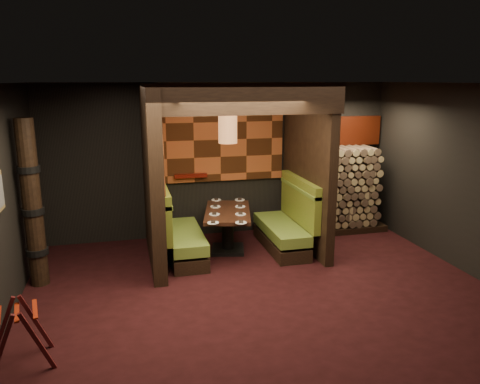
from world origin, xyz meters
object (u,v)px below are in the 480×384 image
object	(u,v)px
dining_table	(228,224)
totem_column	(32,205)
booth_bench_left	(179,234)
luggage_rack	(19,333)
pendant_lamp	(228,129)
firewood_stack	(341,190)
booth_bench_right	(287,226)

from	to	relation	value
dining_table	totem_column	world-z (taller)	totem_column
booth_bench_left	totem_column	bearing A→B (deg)	-165.25
booth_bench_left	luggage_rack	bearing A→B (deg)	-126.69
dining_table	pendant_lamp	xyz separation A→B (m)	(-0.00, -0.05, 1.62)
totem_column	firewood_stack	size ratio (longest dim) A/B	1.39
booth_bench_right	totem_column	size ratio (longest dim) A/B	0.67
dining_table	luggage_rack	distance (m)	3.90
dining_table	luggage_rack	world-z (taller)	dining_table
booth_bench_left	pendant_lamp	xyz separation A→B (m)	(0.85, 0.04, 1.71)
booth_bench_right	pendant_lamp	distance (m)	2.00
totem_column	pendant_lamp	bearing A→B (deg)	11.29
luggage_rack	totem_column	xyz separation A→B (m)	(-0.14, 2.07, 0.83)
luggage_rack	firewood_stack	world-z (taller)	firewood_stack
booth_bench_right	booth_bench_left	bearing A→B (deg)	180.00
booth_bench_right	firewood_stack	distance (m)	1.58
luggage_rack	pendant_lamp	bearing A→B (deg)	43.45
booth_bench_left	pendant_lamp	bearing A→B (deg)	2.49
dining_table	totem_column	bearing A→B (deg)	-167.78
dining_table	pendant_lamp	world-z (taller)	pendant_lamp
booth_bench_left	luggage_rack	size ratio (longest dim) A/B	2.17
pendant_lamp	firewood_stack	size ratio (longest dim) A/B	0.56
booth_bench_left	booth_bench_right	bearing A→B (deg)	0.00
luggage_rack	booth_bench_right	bearing A→B (deg)	34.27
firewood_stack	luggage_rack	bearing A→B (deg)	-147.43
dining_table	totem_column	distance (m)	3.09
totem_column	firewood_stack	xyz separation A→B (m)	(5.33, 1.25, -0.37)
pendant_lamp	luggage_rack	world-z (taller)	pendant_lamp
booth_bench_left	totem_column	size ratio (longest dim) A/B	0.67
pendant_lamp	firewood_stack	bearing A→B (deg)	15.48
booth_bench_left	luggage_rack	world-z (taller)	booth_bench_left
dining_table	totem_column	xyz separation A→B (m)	(-2.94, -0.64, 0.69)
dining_table	firewood_stack	size ratio (longest dim) A/B	0.87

